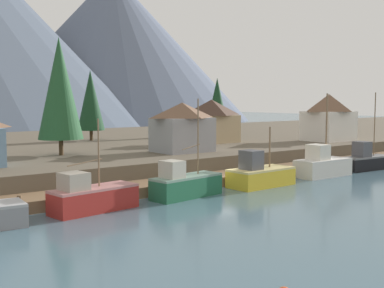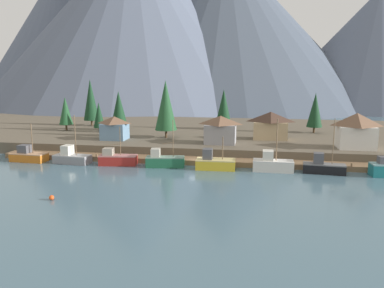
% 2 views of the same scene
% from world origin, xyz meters
% --- Properties ---
extents(ground_plane, '(400.00, 400.00, 1.00)m').
position_xyz_m(ground_plane, '(0.00, 20.00, -0.50)').
color(ground_plane, '#476675').
extents(dock, '(80.00, 4.00, 1.60)m').
position_xyz_m(dock, '(0.00, 1.99, 0.50)').
color(dock, brown).
rests_on(dock, ground_plane).
extents(shoreline_bank, '(400.00, 56.00, 2.50)m').
position_xyz_m(shoreline_bank, '(0.00, 32.00, 1.25)').
color(shoreline_bank, brown).
rests_on(shoreline_bank, ground_plane).
extents(mountain_far_ridge, '(112.84, 112.84, 60.79)m').
position_xyz_m(mountain_far_ridge, '(71.58, 150.72, 30.39)').
color(mountain_far_ridge, slate).
rests_on(mountain_far_ridge, ground_plane).
extents(fishing_boat_red, '(7.36, 3.38, 7.34)m').
position_xyz_m(fishing_boat_red, '(-14.99, -1.86, 1.19)').
color(fishing_boat_red, maroon).
rests_on(fishing_boat_red, ground_plane).
extents(fishing_boat_green, '(7.36, 3.32, 8.91)m').
position_xyz_m(fishing_boat_green, '(-5.74, -1.82, 1.22)').
color(fishing_boat_green, '#1E5B3D').
rests_on(fishing_boat_green, ground_plane).
extents(fishing_boat_yellow, '(7.20, 3.41, 6.02)m').
position_xyz_m(fishing_boat_yellow, '(3.77, -1.87, 1.19)').
color(fishing_boat_yellow, gold).
rests_on(fishing_boat_yellow, ground_plane).
extents(fishing_boat_white, '(7.14, 2.95, 9.49)m').
position_xyz_m(fishing_boat_white, '(14.13, -1.62, 1.30)').
color(fishing_boat_white, silver).
rests_on(fishing_boat_white, ground_plane).
extents(fishing_boat_black, '(7.29, 2.97, 9.68)m').
position_xyz_m(fishing_boat_black, '(22.86, -1.59, 1.18)').
color(fishing_boat_black, black).
rests_on(fishing_boat_black, ground_plane).
extents(house_grey, '(6.81, 5.29, 5.94)m').
position_xyz_m(house_grey, '(3.48, 10.97, 5.53)').
color(house_grey, gray).
rests_on(house_grey, shoreline_bank).
extents(house_white, '(7.30, 5.88, 7.08)m').
position_xyz_m(house_white, '(30.66, 10.15, 6.12)').
color(house_white, silver).
rests_on(house_white, shoreline_bank).
extents(house_tan, '(7.88, 4.64, 6.27)m').
position_xyz_m(house_tan, '(14.13, 18.16, 5.71)').
color(house_tan, tan).
rests_on(house_tan, shoreline_bank).
extents(conifer_near_left, '(4.15, 4.15, 10.72)m').
position_xyz_m(conifer_near_left, '(2.16, 32.58, 8.64)').
color(conifer_near_left, '#4C3823').
rests_on(conifer_near_left, shoreline_bank).
extents(conifer_near_right, '(3.85, 3.85, 10.04)m').
position_xyz_m(conifer_near_right, '(25.29, 29.95, 8.26)').
color(conifer_near_right, '#4C3823').
rests_on(conifer_near_right, shoreline_bank).
extents(conifer_mid_right, '(5.04, 5.04, 13.26)m').
position_xyz_m(conifer_mid_right, '(-9.71, 16.25, 10.05)').
color(conifer_mid_right, '#4C3823').
rests_on(conifer_mid_right, shoreline_bank).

